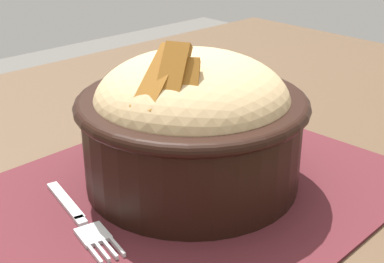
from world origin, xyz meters
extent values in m
cube|color=#4C3826|center=(0.00, 0.00, 0.74)|extent=(1.21, 0.85, 0.03)
cylinder|color=#412F20|center=(-0.55, -0.36, 0.36)|extent=(0.04, 0.04, 0.72)
cube|color=#47191E|center=(0.02, 0.02, 0.75)|extent=(0.41, 0.32, 0.00)
cylinder|color=black|center=(-0.01, 0.01, 0.80)|extent=(0.19, 0.19, 0.08)
torus|color=black|center=(-0.01, 0.01, 0.83)|extent=(0.21, 0.21, 0.01)
ellipsoid|color=tan|center=(-0.01, 0.01, 0.83)|extent=(0.22, 0.22, 0.09)
sphere|color=#1F642B|center=(-0.02, -0.02, 0.86)|extent=(0.03, 0.03, 0.03)
sphere|color=#1F642B|center=(0.01, 0.01, 0.86)|extent=(0.04, 0.04, 0.04)
cylinder|color=orange|center=(-0.01, 0.05, 0.85)|extent=(0.03, 0.02, 0.01)
cylinder|color=orange|center=(-0.03, -0.02, 0.85)|extent=(0.01, 0.03, 0.01)
cube|color=brown|center=(0.04, 0.03, 0.87)|extent=(0.06, 0.03, 0.05)
cube|color=brown|center=(0.04, 0.04, 0.87)|extent=(0.05, 0.04, 0.05)
cube|color=brown|center=(0.03, 0.04, 0.86)|extent=(0.04, 0.04, 0.04)
cube|color=silver|center=(0.10, -0.04, 0.76)|extent=(0.02, 0.07, 0.00)
cube|color=silver|center=(0.10, 0.00, 0.76)|extent=(0.01, 0.01, 0.00)
cube|color=silver|center=(0.11, 0.02, 0.76)|extent=(0.03, 0.03, 0.00)
cube|color=silver|center=(0.12, 0.05, 0.76)|extent=(0.01, 0.02, 0.00)
cube|color=silver|center=(0.12, 0.05, 0.76)|extent=(0.01, 0.02, 0.00)
cube|color=silver|center=(0.11, 0.05, 0.76)|extent=(0.01, 0.02, 0.00)
cube|color=silver|center=(0.10, 0.05, 0.76)|extent=(0.01, 0.02, 0.00)
camera|label=1|loc=(0.29, 0.33, 1.00)|focal=50.74mm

